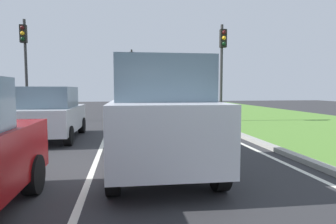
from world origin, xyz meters
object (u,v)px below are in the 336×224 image
at_px(traffic_light_near_right, 222,57).
at_px(traffic_light_far_median, 132,69).
at_px(car_hatchback_far, 52,114).
at_px(traffic_light_overhead_left, 25,54).
at_px(car_suv_ahead, 159,114).

relative_size(traffic_light_near_right, traffic_light_far_median, 1.05).
relative_size(car_hatchback_far, traffic_light_near_right, 0.75).
height_order(traffic_light_overhead_left, traffic_light_far_median, traffic_light_overhead_left).
xyz_separation_m(traffic_light_near_right, traffic_light_overhead_left, (-10.03, 1.80, 0.19)).
xyz_separation_m(car_hatchback_far, traffic_light_overhead_left, (-2.63, 5.75, 2.66)).
bearing_deg(car_suv_ahead, traffic_light_overhead_left, 122.09).
height_order(car_suv_ahead, traffic_light_far_median, traffic_light_far_median).
xyz_separation_m(car_suv_ahead, car_hatchback_far, (-3.14, 4.02, -0.28)).
relative_size(traffic_light_near_right, traffic_light_overhead_left, 0.94).
relative_size(car_hatchback_far, traffic_light_far_median, 0.78).
xyz_separation_m(car_suv_ahead, traffic_light_overhead_left, (-5.77, 9.76, 2.38)).
bearing_deg(traffic_light_overhead_left, car_hatchback_far, -65.39).
relative_size(car_suv_ahead, traffic_light_overhead_left, 0.86).
relative_size(traffic_light_overhead_left, traffic_light_far_median, 1.12).
xyz_separation_m(car_hatchback_far, traffic_light_near_right, (7.39, 3.94, 2.47)).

